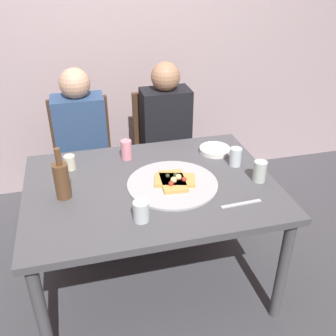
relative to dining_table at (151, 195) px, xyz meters
name	(u,v)px	position (x,y,z in m)	size (l,w,h in m)	color
ground_plane	(153,278)	(0.00, 0.00, -0.65)	(8.00, 8.00, 0.00)	#424247
back_wall	(113,31)	(0.00, 1.33, 0.65)	(6.00, 0.10, 2.60)	#B29EA3
dining_table	(151,195)	(0.00, 0.00, 0.00)	(1.37, 1.00, 0.73)	#4C4C51
pizza_tray	(172,184)	(0.11, -0.04, 0.08)	(0.50, 0.50, 0.01)	#ADADB2
pizza_slice_last	(173,181)	(0.12, -0.04, 0.10)	(0.15, 0.23, 0.05)	tan
pizza_slice_extra	(175,180)	(0.13, -0.03, 0.10)	(0.25, 0.18, 0.05)	tan
wine_bottle	(62,180)	(-0.47, -0.01, 0.18)	(0.08, 0.08, 0.28)	brown
tumbler_near	(141,211)	(-0.11, -0.31, 0.13)	(0.08, 0.08, 0.10)	silver
tumbler_far	(260,171)	(0.59, -0.12, 0.14)	(0.07, 0.07, 0.12)	#B7C6BC
wine_glass	(70,162)	(-0.42, 0.28, 0.12)	(0.07, 0.07, 0.09)	beige
short_glass	(235,157)	(0.53, 0.08, 0.13)	(0.07, 0.07, 0.11)	silver
soda_can	(126,150)	(-0.08, 0.32, 0.14)	(0.07, 0.07, 0.12)	pink
plate_stack	(215,150)	(0.47, 0.27, 0.09)	(0.19, 0.19, 0.03)	white
table_knife	(241,204)	(0.40, -0.30, 0.08)	(0.22, 0.02, 0.01)	#B7B7BC
chair_left	(83,152)	(-0.34, 0.90, -0.14)	(0.44, 0.44, 0.90)	#472D1E
chair_right	(164,143)	(0.29, 0.90, -0.14)	(0.44, 0.44, 0.90)	#472D1E
guest_in_sweater	(82,145)	(-0.34, 0.75, -0.01)	(0.36, 0.56, 1.17)	navy
guest_in_beanie	(169,136)	(0.29, 0.75, -0.01)	(0.36, 0.56, 1.17)	black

